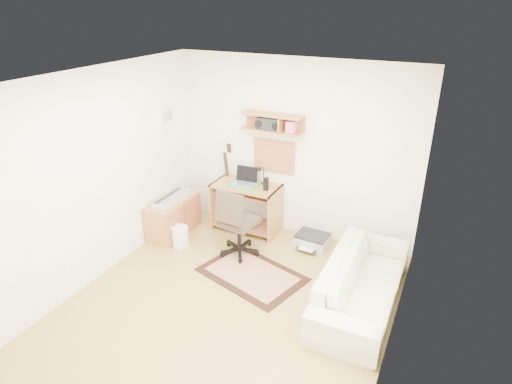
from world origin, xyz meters
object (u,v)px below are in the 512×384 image
at_px(desk, 247,207).
at_px(task_chair, 239,221).
at_px(cabinet, 173,217).
at_px(printer, 312,240).
at_px(sofa, 363,275).

bearing_deg(desk, task_chair, -71.61).
bearing_deg(cabinet, task_chair, -4.64).
xyz_separation_m(desk, task_chair, (0.23, -0.68, 0.13)).
height_order(printer, sofa, sofa).
distance_m(task_chair, cabinet, 1.20).
height_order(cabinet, printer, cabinet).
xyz_separation_m(desk, sofa, (2.01, -1.02, 0.02)).
xyz_separation_m(cabinet, printer, (2.03, 0.55, -0.19)).
bearing_deg(task_chair, desk, 114.99).
height_order(desk, sofa, sofa).
bearing_deg(desk, printer, -1.94).
relative_size(task_chair, sofa, 0.51).
relative_size(cabinet, printer, 1.94).
bearing_deg(task_chair, sofa, -4.28).
bearing_deg(cabinet, desk, 31.55).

